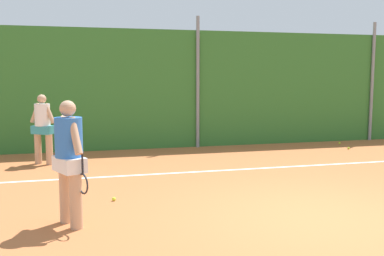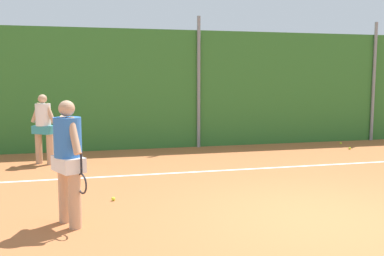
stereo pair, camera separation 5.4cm
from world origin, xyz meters
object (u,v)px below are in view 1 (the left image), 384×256
(player_backcourt_far, at_px, (43,125))
(tennis_ball_6, at_px, (349,148))
(tennis_ball_3, at_px, (114,199))
(tennis_ball_2, at_px, (340,143))
(player_foreground_near, at_px, (69,156))

(player_backcourt_far, xyz_separation_m, tennis_ball_6, (8.19, 0.07, -0.89))
(player_backcourt_far, bearing_deg, tennis_ball_3, -35.32)
(tennis_ball_2, xyz_separation_m, tennis_ball_3, (-7.15, -4.54, 0.00))
(player_backcourt_far, bearing_deg, player_foreground_near, -47.67)
(player_foreground_near, distance_m, tennis_ball_2, 9.66)
(player_foreground_near, xyz_separation_m, tennis_ball_3, (0.66, 1.07, -0.94))
(player_foreground_near, height_order, player_backcourt_far, player_foreground_near)
(player_foreground_near, distance_m, player_backcourt_far, 4.66)
(tennis_ball_2, distance_m, tennis_ball_6, 0.98)
(player_foreground_near, bearing_deg, tennis_ball_2, 100.56)
(tennis_ball_3, bearing_deg, player_backcourt_far, 110.85)
(player_backcourt_far, height_order, tennis_ball_2, player_backcourt_far)
(tennis_ball_2, bearing_deg, player_foreground_near, -144.35)
(tennis_ball_2, relative_size, tennis_ball_3, 1.00)
(player_backcourt_far, relative_size, tennis_ball_2, 24.79)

